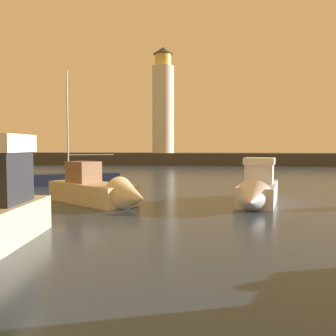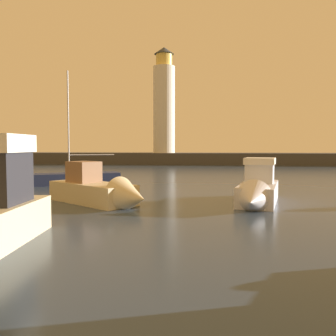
{
  "view_description": "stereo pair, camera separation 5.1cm",
  "coord_description": "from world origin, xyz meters",
  "px_view_note": "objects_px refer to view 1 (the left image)",
  "views": [
    {
      "loc": [
        2.99,
        -0.65,
        3.18
      ],
      "look_at": [
        1.36,
        13.87,
        2.28
      ],
      "focal_mm": 38.01,
      "sensor_mm": 36.0,
      "label": 1
    },
    {
      "loc": [
        3.04,
        -0.64,
        3.18
      ],
      "look_at": [
        1.36,
        13.87,
        2.28
      ],
      "focal_mm": 38.01,
      "sensor_mm": 36.0,
      "label": 2
    }
  ],
  "objects_px": {
    "lighthouse": "(163,103)",
    "motorboat_0": "(102,192)",
    "motorboat_1": "(257,190)",
    "sailboat_moored": "(77,178)"
  },
  "relations": [
    {
      "from": "motorboat_1",
      "to": "sailboat_moored",
      "type": "distance_m",
      "value": 16.26
    },
    {
      "from": "lighthouse",
      "to": "motorboat_0",
      "type": "xyz_separation_m",
      "value": [
        2.21,
        -44.2,
        -10.06
      ]
    },
    {
      "from": "motorboat_1",
      "to": "motorboat_0",
      "type": "bearing_deg",
      "value": -173.67
    },
    {
      "from": "lighthouse",
      "to": "motorboat_0",
      "type": "height_order",
      "value": "lighthouse"
    },
    {
      "from": "motorboat_0",
      "to": "sailboat_moored",
      "type": "height_order",
      "value": "sailboat_moored"
    },
    {
      "from": "motorboat_0",
      "to": "motorboat_1",
      "type": "relative_size",
      "value": 1.0
    },
    {
      "from": "sailboat_moored",
      "to": "motorboat_0",
      "type": "bearing_deg",
      "value": -62.35
    },
    {
      "from": "motorboat_0",
      "to": "motorboat_1",
      "type": "bearing_deg",
      "value": 6.33
    },
    {
      "from": "lighthouse",
      "to": "sailboat_moored",
      "type": "bearing_deg",
      "value": -94.95
    },
    {
      "from": "motorboat_1",
      "to": "sailboat_moored",
      "type": "relative_size",
      "value": 0.75
    }
  ]
}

